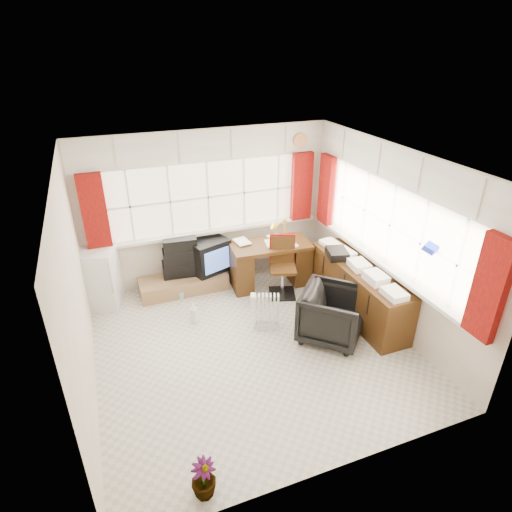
{
  "coord_description": "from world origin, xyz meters",
  "views": [
    {
      "loc": [
        -1.59,
        -4.27,
        3.7
      ],
      "look_at": [
        0.26,
        0.55,
        1.04
      ],
      "focal_mm": 30.0,
      "sensor_mm": 36.0,
      "label": 1
    }
  ],
  "objects_px": {
    "desk": "(270,262)",
    "office_chair": "(332,315)",
    "radiator": "(267,314)",
    "mini_fridge": "(99,277)",
    "crt_tv": "(207,255)",
    "task_chair": "(282,263)",
    "credenza": "(358,289)",
    "tv_bench": "(184,284)",
    "desk_lamp": "(285,224)"
  },
  "relations": [
    {
      "from": "mini_fridge",
      "to": "desk",
      "type": "bearing_deg",
      "value": -8.08
    },
    {
      "from": "tv_bench",
      "to": "mini_fridge",
      "type": "xyz_separation_m",
      "value": [
        -1.25,
        0.08,
        0.33
      ]
    },
    {
      "from": "crt_tv",
      "to": "mini_fridge",
      "type": "distance_m",
      "value": 1.7
    },
    {
      "from": "desk_lamp",
      "to": "radiator",
      "type": "distance_m",
      "value": 1.63
    },
    {
      "from": "credenza",
      "to": "crt_tv",
      "type": "distance_m",
      "value": 2.45
    },
    {
      "from": "desk_lamp",
      "to": "office_chair",
      "type": "distance_m",
      "value": 1.84
    },
    {
      "from": "task_chair",
      "to": "tv_bench",
      "type": "relative_size",
      "value": 0.7
    },
    {
      "from": "task_chair",
      "to": "tv_bench",
      "type": "bearing_deg",
      "value": 158.02
    },
    {
      "from": "office_chair",
      "to": "radiator",
      "type": "distance_m",
      "value": 0.92
    },
    {
      "from": "mini_fridge",
      "to": "tv_bench",
      "type": "bearing_deg",
      "value": -3.65
    },
    {
      "from": "task_chair",
      "to": "office_chair",
      "type": "height_order",
      "value": "task_chair"
    },
    {
      "from": "desk_lamp",
      "to": "tv_bench",
      "type": "xyz_separation_m",
      "value": [
        -1.68,
        0.2,
        -0.87
      ]
    },
    {
      "from": "office_chair",
      "to": "mini_fridge",
      "type": "bearing_deg",
      "value": 98.28
    },
    {
      "from": "tv_bench",
      "to": "mini_fridge",
      "type": "relative_size",
      "value": 1.53
    },
    {
      "from": "credenza",
      "to": "tv_bench",
      "type": "bearing_deg",
      "value": 146.29
    },
    {
      "from": "desk_lamp",
      "to": "crt_tv",
      "type": "bearing_deg",
      "value": 165.89
    },
    {
      "from": "office_chair",
      "to": "radiator",
      "type": "bearing_deg",
      "value": 97.26
    },
    {
      "from": "credenza",
      "to": "desk_lamp",
      "type": "bearing_deg",
      "value": 114.4
    },
    {
      "from": "mini_fridge",
      "to": "crt_tv",
      "type": "bearing_deg",
      "value": 1.02
    },
    {
      "from": "desk",
      "to": "tv_bench",
      "type": "xyz_separation_m",
      "value": [
        -1.39,
        0.3,
        -0.28
      ]
    },
    {
      "from": "crt_tv",
      "to": "mini_fridge",
      "type": "height_order",
      "value": "mini_fridge"
    },
    {
      "from": "desk_lamp",
      "to": "radiator",
      "type": "bearing_deg",
      "value": -123.76
    },
    {
      "from": "office_chair",
      "to": "crt_tv",
      "type": "distance_m",
      "value": 2.35
    },
    {
      "from": "desk_lamp",
      "to": "crt_tv",
      "type": "relative_size",
      "value": 0.51
    },
    {
      "from": "desk",
      "to": "tv_bench",
      "type": "relative_size",
      "value": 0.94
    },
    {
      "from": "desk",
      "to": "task_chair",
      "type": "height_order",
      "value": "task_chair"
    },
    {
      "from": "desk",
      "to": "radiator",
      "type": "distance_m",
      "value": 1.22
    },
    {
      "from": "desk",
      "to": "office_chair",
      "type": "height_order",
      "value": "desk"
    },
    {
      "from": "task_chair",
      "to": "mini_fridge",
      "type": "relative_size",
      "value": 1.07
    },
    {
      "from": "office_chair",
      "to": "crt_tv",
      "type": "xyz_separation_m",
      "value": [
        -1.17,
        2.03,
        0.15
      ]
    },
    {
      "from": "task_chair",
      "to": "credenza",
      "type": "relative_size",
      "value": 0.49
    },
    {
      "from": "task_chair",
      "to": "tv_bench",
      "type": "xyz_separation_m",
      "value": [
        -1.47,
        0.6,
        -0.39
      ]
    },
    {
      "from": "desk_lamp",
      "to": "credenza",
      "type": "height_order",
      "value": "desk_lamp"
    },
    {
      "from": "crt_tv",
      "to": "mini_fridge",
      "type": "xyz_separation_m",
      "value": [
        -1.7,
        -0.03,
        -0.06
      ]
    },
    {
      "from": "office_chair",
      "to": "mini_fridge",
      "type": "height_order",
      "value": "mini_fridge"
    },
    {
      "from": "credenza",
      "to": "mini_fridge",
      "type": "height_order",
      "value": "mini_fridge"
    },
    {
      "from": "office_chair",
      "to": "radiator",
      "type": "relative_size",
      "value": 1.52
    },
    {
      "from": "desk_lamp",
      "to": "mini_fridge",
      "type": "bearing_deg",
      "value": 174.55
    },
    {
      "from": "radiator",
      "to": "office_chair",
      "type": "bearing_deg",
      "value": -35.94
    },
    {
      "from": "crt_tv",
      "to": "task_chair",
      "type": "bearing_deg",
      "value": -34.47
    },
    {
      "from": "desk",
      "to": "mini_fridge",
      "type": "bearing_deg",
      "value": 171.92
    },
    {
      "from": "crt_tv",
      "to": "desk",
      "type": "bearing_deg",
      "value": -23.23
    },
    {
      "from": "desk_lamp",
      "to": "tv_bench",
      "type": "height_order",
      "value": "desk_lamp"
    },
    {
      "from": "office_chair",
      "to": "credenza",
      "type": "relative_size",
      "value": 0.41
    },
    {
      "from": "credenza",
      "to": "desk",
      "type": "bearing_deg",
      "value": 125.92
    },
    {
      "from": "desk_lamp",
      "to": "desk",
      "type": "bearing_deg",
      "value": -161.67
    },
    {
      "from": "desk",
      "to": "credenza",
      "type": "height_order",
      "value": "credenza"
    },
    {
      "from": "tv_bench",
      "to": "task_chair",
      "type": "bearing_deg",
      "value": -21.98
    },
    {
      "from": "desk_lamp",
      "to": "task_chair",
      "type": "bearing_deg",
      "value": -117.43
    },
    {
      "from": "credenza",
      "to": "mini_fridge",
      "type": "distance_m",
      "value": 3.87
    }
  ]
}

